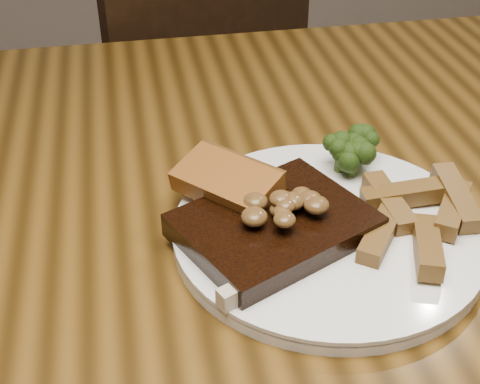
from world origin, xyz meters
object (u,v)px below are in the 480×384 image
(steak, at_px, (274,227))
(garlic_bread, at_px, (227,198))
(dining_table, at_px, (230,275))
(chair_far, at_px, (185,119))
(potato_wedges, at_px, (412,211))
(plate, at_px, (327,233))

(steak, distance_m, garlic_bread, 0.06)
(dining_table, distance_m, chair_far, 0.71)
(potato_wedges, bearing_deg, garlic_bread, 161.59)
(plate, height_order, potato_wedges, potato_wedges)
(steak, bearing_deg, garlic_bread, 97.50)
(plate, distance_m, steak, 0.06)
(steak, bearing_deg, chair_far, 65.24)
(chair_far, distance_m, steak, 0.81)
(plate, xyz_separation_m, garlic_bread, (-0.09, 0.05, 0.02))
(dining_table, distance_m, plate, 0.15)
(steak, height_order, garlic_bread, steak)
(garlic_bread, bearing_deg, plate, 16.51)
(dining_table, relative_size, chair_far, 1.84)
(chair_far, bearing_deg, garlic_bread, 63.03)
(plate, distance_m, garlic_bread, 0.10)
(chair_far, distance_m, garlic_bread, 0.76)
(dining_table, height_order, plate, plate)
(steak, relative_size, potato_wedges, 1.55)
(chair_far, bearing_deg, potato_wedges, 75.85)
(dining_table, bearing_deg, steak, -67.17)
(dining_table, height_order, potato_wedges, potato_wedges)
(steak, height_order, potato_wedges, same)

